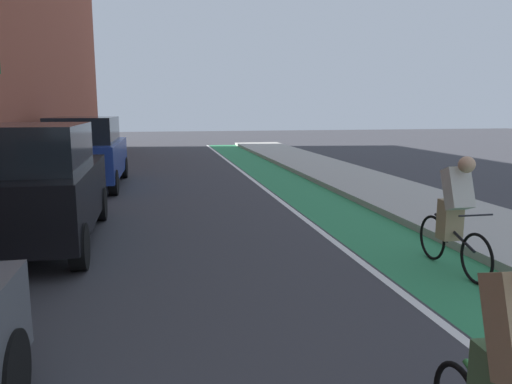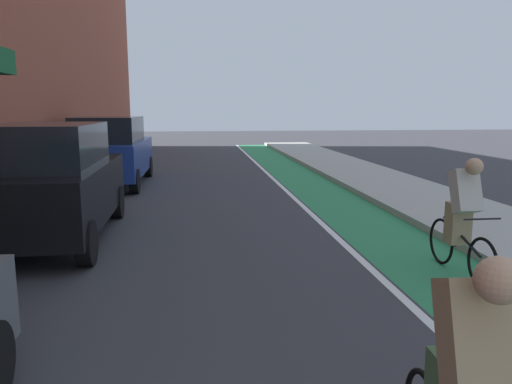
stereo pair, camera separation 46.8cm
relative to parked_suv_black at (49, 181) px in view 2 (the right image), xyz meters
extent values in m
plane|color=#38383D|center=(2.76, 2.35, -1.02)|extent=(73.76, 73.76, 0.00)
cube|color=#2D8451|center=(5.78, 4.35, -1.01)|extent=(1.60, 33.53, 0.00)
cube|color=white|center=(4.88, 4.35, -1.01)|extent=(0.12, 33.53, 0.00)
cube|color=#A8A59E|center=(7.88, 4.35, -0.95)|extent=(2.61, 33.53, 0.14)
cube|color=black|center=(0.00, 0.06, -0.21)|extent=(1.95, 4.25, 0.95)
cube|color=black|center=(0.00, -0.15, 0.59)|extent=(1.70, 2.56, 0.75)
cylinder|color=black|center=(-0.89, 1.60, -0.69)|extent=(0.23, 0.66, 0.66)
cylinder|color=black|center=(0.83, 1.63, -0.69)|extent=(0.23, 0.66, 0.66)
cylinder|color=black|center=(0.89, -1.48, -0.69)|extent=(0.23, 0.66, 0.66)
cube|color=navy|center=(0.00, 6.16, -0.21)|extent=(1.94, 4.40, 0.95)
cube|color=black|center=(0.00, 5.94, 0.59)|extent=(1.69, 2.65, 0.75)
cylinder|color=black|center=(-0.84, 7.81, -0.69)|extent=(0.23, 0.66, 0.66)
cylinder|color=black|center=(0.88, 7.79, -0.69)|extent=(0.23, 0.66, 0.66)
cylinder|color=black|center=(-0.88, 4.54, -0.69)|extent=(0.23, 0.66, 0.66)
cylinder|color=black|center=(0.84, 4.52, -0.69)|extent=(0.23, 0.66, 0.66)
cube|color=tan|center=(3.83, -6.35, 0.12)|extent=(0.35, 0.42, 0.60)
sphere|color=tan|center=(3.82, -6.51, 0.46)|extent=(0.22, 0.22, 0.22)
torus|color=black|center=(5.96, -3.04, -0.68)|extent=(0.04, 0.66, 0.66)
torus|color=black|center=(5.96, -1.99, -0.68)|extent=(0.04, 0.66, 0.66)
cylinder|color=black|center=(5.96, -2.52, -0.46)|extent=(0.04, 0.96, 0.33)
cylinder|color=black|center=(5.96, -2.33, -0.38)|extent=(0.04, 0.12, 0.55)
cylinder|color=black|center=(5.96, -2.96, -0.13)|extent=(0.48, 0.03, 0.02)
cube|color=tan|center=(5.96, -2.41, -0.31)|extent=(0.28, 0.24, 0.56)
cube|color=beige|center=(5.96, -2.54, 0.15)|extent=(0.32, 0.40, 0.60)
sphere|color=tan|center=(5.96, -2.70, 0.49)|extent=(0.22, 0.22, 0.22)
camera|label=1|loc=(2.02, -8.38, 1.22)|focal=34.27mm
camera|label=2|loc=(2.48, -8.45, 1.22)|focal=34.27mm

